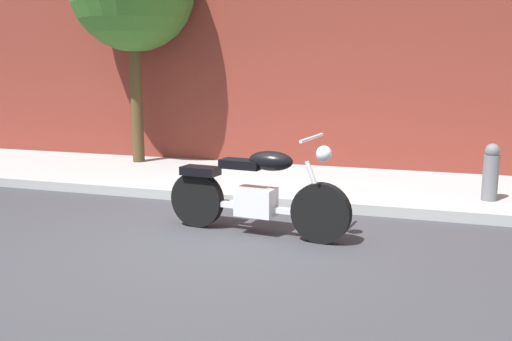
# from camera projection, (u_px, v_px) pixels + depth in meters

# --- Properties ---
(ground_plane) EXTENTS (60.00, 60.00, 0.00)m
(ground_plane) POSITION_uv_depth(u_px,v_px,m) (221.00, 240.00, 6.12)
(ground_plane) COLOR #38383D
(sidewalk) EXTENTS (18.23, 2.74, 0.14)m
(sidewalk) POSITION_uv_depth(u_px,v_px,m) (288.00, 183.00, 8.83)
(sidewalk) COLOR #A1A1A1
(sidewalk) RESTS_ON ground
(motorcycle) EXTENTS (2.21, 0.70, 1.16)m
(motorcycle) POSITION_uv_depth(u_px,v_px,m) (256.00, 194.00, 6.26)
(motorcycle) COLOR black
(motorcycle) RESTS_ON ground
(fire_hydrant) EXTENTS (0.20, 0.20, 0.91)m
(fire_hydrant) POSITION_uv_depth(u_px,v_px,m) (490.00, 177.00, 7.32)
(fire_hydrant) COLOR slate
(fire_hydrant) RESTS_ON ground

